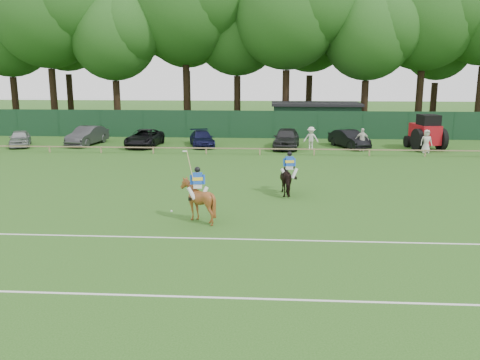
# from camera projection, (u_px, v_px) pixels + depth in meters

# --- Properties ---
(ground) EXTENTS (160.00, 160.00, 0.00)m
(ground) POSITION_uv_depth(u_px,v_px,m) (223.00, 231.00, 20.14)
(ground) COLOR #1E4C14
(ground) RESTS_ON ground
(horse_dark) EXTENTS (1.16, 2.06, 1.65)m
(horse_dark) POSITION_uv_depth(u_px,v_px,m) (289.00, 179.00, 25.69)
(horse_dark) COLOR black
(horse_dark) RESTS_ON ground
(horse_chestnut) EXTENTS (1.70, 1.85, 1.80)m
(horse_chestnut) POSITION_uv_depth(u_px,v_px,m) (198.00, 200.00, 21.21)
(horse_chestnut) COLOR brown
(horse_chestnut) RESTS_ON ground
(sedan_silver) EXTENTS (2.94, 4.18, 1.32)m
(sedan_silver) POSITION_uv_depth(u_px,v_px,m) (20.00, 138.00, 41.44)
(sedan_silver) COLOR #9DA0A2
(sedan_silver) RESTS_ON ground
(sedan_grey) EXTENTS (2.37, 4.85, 1.53)m
(sedan_grey) POSITION_uv_depth(u_px,v_px,m) (87.00, 136.00, 42.29)
(sedan_grey) COLOR #323235
(sedan_grey) RESTS_ON ground
(suv_black) EXTENTS (2.51, 5.04, 1.37)m
(suv_black) POSITION_uv_depth(u_px,v_px,m) (144.00, 138.00, 41.40)
(suv_black) COLOR black
(suv_black) RESTS_ON ground
(sedan_navy) EXTENTS (2.76, 4.60, 1.25)m
(sedan_navy) POSITION_uv_depth(u_px,v_px,m) (202.00, 139.00, 41.51)
(sedan_navy) COLOR #111237
(sedan_navy) RESTS_ON ground
(hatch_grey) EXTENTS (2.38, 4.94, 1.62)m
(hatch_grey) POSITION_uv_depth(u_px,v_px,m) (286.00, 138.00, 40.42)
(hatch_grey) COLOR #29292B
(hatch_grey) RESTS_ON ground
(estate_black) EXTENTS (3.10, 4.49, 1.40)m
(estate_black) POSITION_uv_depth(u_px,v_px,m) (349.00, 139.00, 40.82)
(estate_black) COLOR black
(estate_black) RESTS_ON ground
(spectator_left) EXTENTS (1.23, 0.80, 1.80)m
(spectator_left) POSITION_uv_depth(u_px,v_px,m) (311.00, 138.00, 39.70)
(spectator_left) COLOR beige
(spectator_left) RESTS_ON ground
(spectator_mid) EXTENTS (1.05, 0.48, 1.75)m
(spectator_mid) POSITION_uv_depth(u_px,v_px,m) (362.00, 139.00, 39.23)
(spectator_mid) COLOR silver
(spectator_mid) RESTS_ON ground
(spectator_right) EXTENTS (0.86, 0.57, 1.76)m
(spectator_right) POSITION_uv_depth(u_px,v_px,m) (426.00, 141.00, 38.18)
(spectator_right) COLOR beige
(spectator_right) RESTS_ON ground
(rider_dark) EXTENTS (0.93, 0.43, 1.41)m
(rider_dark) POSITION_uv_depth(u_px,v_px,m) (289.00, 164.00, 25.52)
(rider_dark) COLOR silver
(rider_dark) RESTS_ON ground
(rider_chestnut) EXTENTS (0.96, 0.53, 2.05)m
(rider_chestnut) POSITION_uv_depth(u_px,v_px,m) (198.00, 182.00, 21.03)
(rider_chestnut) COLOR silver
(rider_chestnut) RESTS_ON ground
(polo_ball) EXTENTS (0.09, 0.09, 0.09)m
(polo_ball) POSITION_uv_depth(u_px,v_px,m) (172.00, 211.00, 22.71)
(polo_ball) COLOR silver
(polo_ball) RESTS_ON ground
(pitch_lines) EXTENTS (60.00, 5.10, 0.01)m
(pitch_lines) POSITION_uv_depth(u_px,v_px,m) (212.00, 264.00, 16.73)
(pitch_lines) COLOR silver
(pitch_lines) RESTS_ON ground
(pitch_rail) EXTENTS (62.10, 0.10, 0.50)m
(pitch_rail) POSITION_uv_depth(u_px,v_px,m) (246.00, 149.00, 37.57)
(pitch_rail) COLOR #997F5B
(pitch_rail) RESTS_ON ground
(perimeter_fence) EXTENTS (92.08, 0.08, 2.50)m
(perimeter_fence) POSITION_uv_depth(u_px,v_px,m) (252.00, 124.00, 46.17)
(perimeter_fence) COLOR #14351E
(perimeter_fence) RESTS_ON ground
(utility_shed) EXTENTS (8.40, 4.40, 3.04)m
(utility_shed) POSITION_uv_depth(u_px,v_px,m) (315.00, 118.00, 48.65)
(utility_shed) COLOR #14331E
(utility_shed) RESTS_ON ground
(tree_row) EXTENTS (96.00, 12.00, 21.00)m
(tree_row) POSITION_uv_depth(u_px,v_px,m) (273.00, 128.00, 54.10)
(tree_row) COLOR #26561C
(tree_row) RESTS_ON ground
(tractor) EXTENTS (2.70, 3.60, 2.76)m
(tractor) POSITION_uv_depth(u_px,v_px,m) (426.00, 133.00, 39.74)
(tractor) COLOR #A30F17
(tractor) RESTS_ON ground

